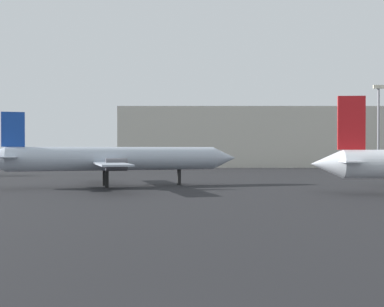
% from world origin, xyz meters
% --- Properties ---
extents(airplane_distant, '(32.01, 24.85, 9.17)m').
position_xyz_m(airplane_distant, '(-9.60, 48.66, 3.51)').
color(airplane_distant, '#B2BCCC').
rests_on(airplane_distant, ground_plane).
extents(light_mast_right, '(2.40, 0.50, 19.29)m').
position_xyz_m(light_mast_right, '(42.70, 95.03, 10.90)').
color(light_mast_right, slate).
rests_on(light_mast_right, ground_plane).
extents(terminal_building, '(68.82, 23.47, 15.51)m').
position_xyz_m(terminal_building, '(16.00, 117.20, 7.75)').
color(terminal_building, beige).
rests_on(terminal_building, ground_plane).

